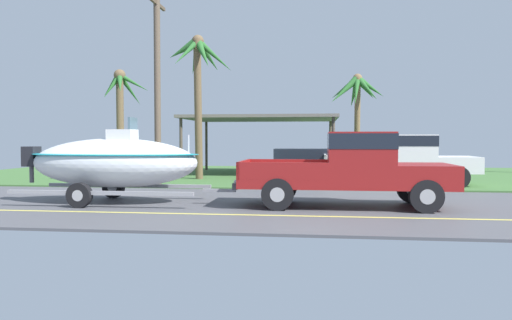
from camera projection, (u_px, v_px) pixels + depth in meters
The scene contains 10 objects.
ground at pixel (325, 180), 21.29m from camera, with size 36.00×22.00×0.11m.
pickup_truck_towing at pixel (358, 166), 12.79m from camera, with size 5.63×2.10×1.94m.
boat_on_trailer at pixel (114, 162), 13.62m from camera, with size 6.03×2.36×2.36m.
parked_pickup_background at pixel (408, 158), 18.56m from camera, with size 5.82×2.00×1.93m.
parked_sedan_near at pixel (309, 166), 20.19m from camera, with size 4.31×1.85×1.38m.
carport_awning at pixel (262, 119), 24.34m from camera, with size 7.31×5.61×2.87m.
palm_tree_near_left at pixel (198, 70), 20.95m from camera, with size 2.87×3.21×6.18m.
palm_tree_near_right at pixel (357, 96), 24.42m from camera, with size 2.88×3.42×5.00m.
palm_tree_mid at pixel (121, 99), 27.39m from camera, with size 2.77×2.88×5.64m.
utility_pole at pixel (157, 83), 18.44m from camera, with size 0.24×1.80×7.41m.
Camera 1 is at (-0.33, -13.06, 1.75)m, focal length 34.62 mm.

